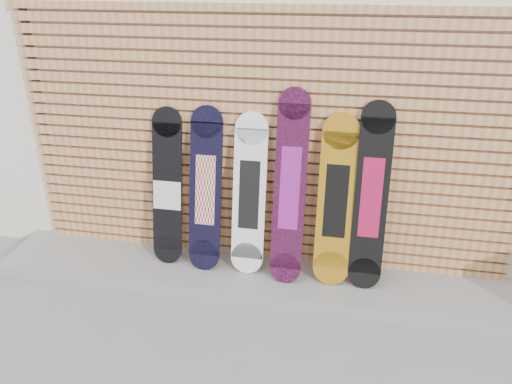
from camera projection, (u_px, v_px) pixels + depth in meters
ground at (259, 337)px, 3.76m from camera, size 80.00×80.00×0.00m
building at (353, 33)px, 6.05m from camera, size 12.00×5.00×3.60m
concrete_step at (256, 277)px, 4.37m from camera, size 4.60×0.70×0.12m
slat_wall at (263, 142)px, 4.15m from camera, size 4.26×0.08×2.29m
snowboard_0 at (167, 188)px, 4.31m from camera, size 0.26×0.29×1.37m
snowboard_1 at (206, 190)px, 4.22m from camera, size 0.28×0.33×1.40m
snowboard_2 at (249, 195)px, 4.17m from camera, size 0.28×0.31×1.36m
snowboard_3 at (290, 188)px, 4.03m from camera, size 0.26×0.39×1.58m
snowboard_4 at (336, 201)px, 4.02m from camera, size 0.30×0.35×1.40m
snowboard_5 at (371, 198)px, 3.95m from camera, size 0.27×0.35×1.51m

